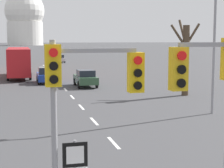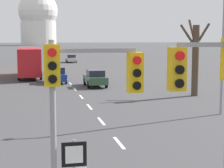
{
  "view_description": "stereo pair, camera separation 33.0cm",
  "coord_description": "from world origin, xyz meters",
  "px_view_note": "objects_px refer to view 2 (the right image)",
  "views": [
    {
      "loc": [
        -3.97,
        -3.72,
        4.65
      ],
      "look_at": [
        -1.73,
        5.35,
        3.5
      ],
      "focal_mm": 60.0,
      "sensor_mm": 36.0,
      "label": 1
    },
    {
      "loc": [
        -3.65,
        -3.8,
        4.65
      ],
      "look_at": [
        -1.73,
        5.35,
        3.5
      ],
      "focal_mm": 60.0,
      "sensor_mm": 36.0,
      "label": 2
    }
  ],
  "objects_px": {
    "street_lamp_right": "(219,24)",
    "sedan_mid_centre": "(95,78)",
    "sedan_near_right": "(71,58)",
    "city_bus": "(30,60)",
    "traffic_signal_near_left": "(83,88)",
    "sedan_near_left": "(57,75)",
    "traffic_signal_centre_tall": "(211,86)"
  },
  "relations": [
    {
      "from": "street_lamp_right",
      "to": "sedan_mid_centre",
      "type": "distance_m",
      "value": 16.27
    },
    {
      "from": "sedan_near_right",
      "to": "city_bus",
      "type": "bearing_deg",
      "value": -105.8
    },
    {
      "from": "city_bus",
      "to": "sedan_near_right",
      "type": "bearing_deg",
      "value": 74.2
    },
    {
      "from": "traffic_signal_near_left",
      "to": "sedan_mid_centre",
      "type": "bearing_deg",
      "value": 80.13
    },
    {
      "from": "street_lamp_right",
      "to": "sedan_mid_centre",
      "type": "relative_size",
      "value": 2.12
    },
    {
      "from": "sedan_mid_centre",
      "to": "traffic_signal_near_left",
      "type": "bearing_deg",
      "value": -99.87
    },
    {
      "from": "sedan_near_left",
      "to": "sedan_near_right",
      "type": "relative_size",
      "value": 0.91
    },
    {
      "from": "sedan_mid_centre",
      "to": "traffic_signal_centre_tall",
      "type": "bearing_deg",
      "value": -93.9
    },
    {
      "from": "traffic_signal_near_left",
      "to": "sedan_near_right",
      "type": "relative_size",
      "value": 1.01
    },
    {
      "from": "traffic_signal_near_left",
      "to": "traffic_signal_centre_tall",
      "type": "bearing_deg",
      "value": -18.38
    },
    {
      "from": "sedan_near_left",
      "to": "sedan_near_right",
      "type": "bearing_deg",
      "value": 81.76
    },
    {
      "from": "street_lamp_right",
      "to": "sedan_near_right",
      "type": "height_order",
      "value": "street_lamp_right"
    },
    {
      "from": "sedan_near_left",
      "to": "sedan_mid_centre",
      "type": "bearing_deg",
      "value": -48.19
    },
    {
      "from": "street_lamp_right",
      "to": "sedan_near_left",
      "type": "relative_size",
      "value": 2.21
    },
    {
      "from": "street_lamp_right",
      "to": "city_bus",
      "type": "relative_size",
      "value": 0.84
    },
    {
      "from": "sedan_near_left",
      "to": "sedan_mid_centre",
      "type": "xyz_separation_m",
      "value": [
        3.46,
        -3.87,
        0.02
      ]
    },
    {
      "from": "city_bus",
      "to": "traffic_signal_centre_tall",
      "type": "bearing_deg",
      "value": -83.51
    },
    {
      "from": "sedan_near_left",
      "to": "street_lamp_right",
      "type": "bearing_deg",
      "value": -65.23
    },
    {
      "from": "traffic_signal_near_left",
      "to": "street_lamp_right",
      "type": "xyz_separation_m",
      "value": [
        9.8,
        12.17,
        1.98
      ]
    },
    {
      "from": "traffic_signal_centre_tall",
      "to": "sedan_near_left",
      "type": "distance_m",
      "value": 31.86
    },
    {
      "from": "traffic_signal_near_left",
      "to": "sedan_near_right",
      "type": "bearing_deg",
      "value": 84.63
    },
    {
      "from": "sedan_near_left",
      "to": "sedan_near_right",
      "type": "distance_m",
      "value": 33.34
    },
    {
      "from": "traffic_signal_centre_tall",
      "to": "sedan_near_left",
      "type": "relative_size",
      "value": 1.15
    },
    {
      "from": "traffic_signal_near_left",
      "to": "traffic_signal_centre_tall",
      "type": "xyz_separation_m",
      "value": [
        2.78,
        -0.92,
        0.09
      ]
    },
    {
      "from": "traffic_signal_near_left",
      "to": "traffic_signal_centre_tall",
      "type": "height_order",
      "value": "traffic_signal_centre_tall"
    },
    {
      "from": "sedan_near_right",
      "to": "sedan_near_left",
      "type": "bearing_deg",
      "value": -98.24
    },
    {
      "from": "traffic_signal_centre_tall",
      "to": "city_bus",
      "type": "distance_m",
      "value": 38.33
    },
    {
      "from": "street_lamp_right",
      "to": "sedan_near_left",
      "type": "height_order",
      "value": "street_lamp_right"
    },
    {
      "from": "sedan_near_left",
      "to": "city_bus",
      "type": "distance_m",
      "value": 7.04
    },
    {
      "from": "street_lamp_right",
      "to": "sedan_mid_centre",
      "type": "bearing_deg",
      "value": 109.16
    },
    {
      "from": "sedan_near_right",
      "to": "sedan_mid_centre",
      "type": "bearing_deg",
      "value": -92.04
    },
    {
      "from": "traffic_signal_centre_tall",
      "to": "sedan_near_right",
      "type": "height_order",
      "value": "traffic_signal_centre_tall"
    }
  ]
}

